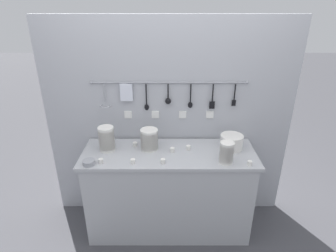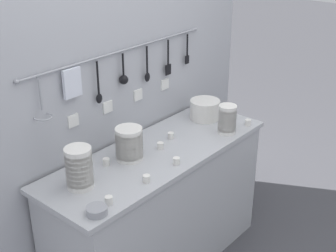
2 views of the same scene
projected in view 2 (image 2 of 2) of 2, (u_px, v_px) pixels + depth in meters
counter at (159, 210)px, 2.98m from camera, size 1.56×0.54×0.85m
back_wall at (121, 115)px, 2.92m from camera, size 2.36×0.11×2.00m
bowl_stack_back_corner at (79, 168)px, 2.39m from camera, size 0.14×0.14×0.23m
bowl_stack_tall_left at (227, 119)px, 2.99m from camera, size 0.11×0.11×0.19m
bowl_stack_short_front at (129, 144)px, 2.67m from camera, size 0.16×0.16×0.19m
plate_stack at (205, 109)px, 3.21m from camera, size 0.21×0.21×0.13m
steel_mixing_bowl at (97, 211)px, 2.21m from camera, size 0.10×0.10×0.04m
cup_edge_near at (106, 162)px, 2.64m from camera, size 0.04×0.04×0.04m
cup_front_left at (147, 179)px, 2.47m from camera, size 0.04×0.04×0.04m
cup_beside_plates at (160, 146)px, 2.82m from camera, size 0.04×0.04×0.04m
cup_by_caddy at (109, 200)px, 2.29m from camera, size 0.04×0.04×0.04m
cup_back_left at (176, 161)px, 2.65m from camera, size 0.04×0.04×0.04m
cup_edge_far at (171, 136)px, 2.94m from camera, size 0.04×0.04×0.04m
cup_centre at (248, 122)px, 3.12m from camera, size 0.04×0.04×0.04m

